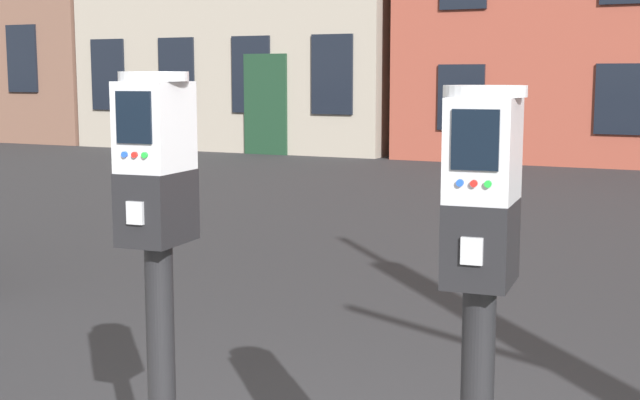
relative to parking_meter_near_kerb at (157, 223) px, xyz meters
The scene contains 2 objects.
parking_meter_near_kerb is the anchor object (origin of this frame).
parking_meter_twin_adjacent 1.04m from the parking_meter_near_kerb, ahead, with size 0.23×0.26×1.48m.
Camera 1 is at (1.15, -2.51, 1.64)m, focal length 49.42 mm.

